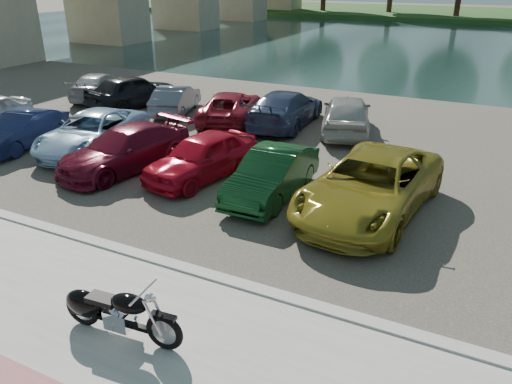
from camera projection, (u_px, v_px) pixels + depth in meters
ground at (178, 349)px, 8.38m from camera, size 200.00×200.00×0.00m
kerb at (235, 284)px, 9.98m from camera, size 60.00×0.30×0.14m
parking_lot at (359, 152)px, 17.35m from camera, size 60.00×18.00×0.04m
river at (457, 47)px, 41.04m from camera, size 120.00×40.00×0.00m
far_bank at (486, 15)px, 67.05m from camera, size 120.00×24.00×0.60m
motorcycle at (111, 310)px, 8.42m from camera, size 2.33×0.75×1.05m
car_1 at (22, 130)px, 17.58m from camera, size 1.92×3.92×1.24m
car_2 at (92, 132)px, 17.23m from camera, size 2.98×5.06×1.32m
car_3 at (126, 149)px, 15.59m from camera, size 2.76×4.84×1.32m
car_4 at (202, 156)px, 14.93m from camera, size 2.31×4.21×1.36m
car_5 at (272, 174)px, 13.70m from camera, size 1.41×3.94×1.29m
car_6 at (371, 185)px, 12.69m from camera, size 3.09×5.76×1.54m
car_7 at (99, 86)px, 24.27m from camera, size 3.13×4.58×1.23m
car_8 at (133, 91)px, 22.78m from camera, size 2.79×4.68×1.49m
car_9 at (176, 99)px, 21.80m from camera, size 2.37×3.94×1.23m
car_10 at (230, 107)px, 20.58m from camera, size 3.32×4.88×1.24m
car_11 at (286, 108)px, 20.00m from camera, size 2.28×5.00×1.42m
car_12 at (346, 114)px, 19.03m from camera, size 2.94×4.73×1.50m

